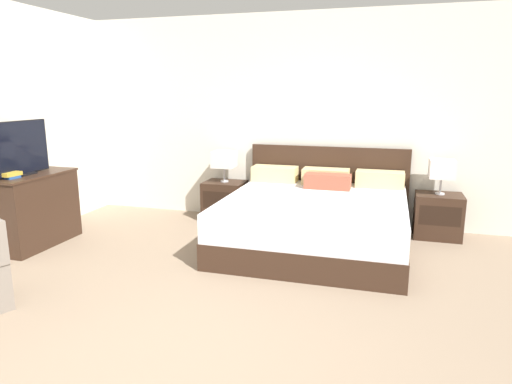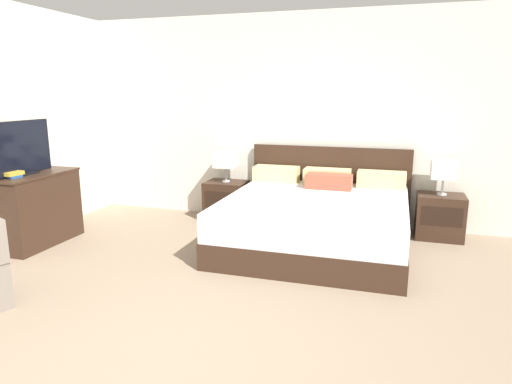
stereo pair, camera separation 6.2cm
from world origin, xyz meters
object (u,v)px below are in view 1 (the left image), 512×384
object	(u,v)px
nightstand_right	(438,216)
dresser	(32,208)
tv	(21,149)
table_lamp_left	(224,160)
table_lamp_right	(442,169)
bed	(315,219)
book_blue_cover	(7,174)
nightstand_left	(225,201)
book_red_cover	(8,177)

from	to	relation	value
nightstand_right	dresser	world-z (taller)	dresser
nightstand_right	tv	size ratio (longest dim) A/B	0.70
table_lamp_left	table_lamp_right	size ratio (longest dim) A/B	1.00
bed	dresser	bearing A→B (deg)	-164.56
dresser	book_blue_cover	distance (m)	0.54
table_lamp_right	dresser	xyz separation A→B (m)	(-4.54, -1.62, -0.41)
nightstand_left	nightstand_right	bearing A→B (deg)	0.00
bed	nightstand_left	distance (m)	1.57
bed	dresser	distance (m)	3.28
book_blue_cover	table_lamp_right	bearing A→B (deg)	22.68
nightstand_left	dresser	world-z (taller)	dresser
bed	nightstand_left	size ratio (longest dim) A/B	3.79
tv	book_blue_cover	distance (m)	0.33
table_lamp_left	table_lamp_right	distance (m)	2.77
bed	table_lamp_right	world-z (taller)	bed
nightstand_right	book_blue_cover	distance (m)	4.97
tv	book_blue_cover	world-z (taller)	tv
dresser	book_blue_cover	world-z (taller)	book_blue_cover
bed	book_red_cover	bearing A→B (deg)	-159.94
nightstand_left	table_lamp_right	bearing A→B (deg)	0.03
bed	table_lamp_right	bearing A→B (deg)	28.34
tv	dresser	bearing A→B (deg)	92.22
nightstand_right	tv	world-z (taller)	tv
nightstand_left	table_lamp_left	xyz separation A→B (m)	(0.00, 0.00, 0.58)
bed	nightstand_right	distance (m)	1.57
table_lamp_left	dresser	size ratio (longest dim) A/B	0.41
nightstand_right	table_lamp_right	xyz separation A→B (m)	(0.00, 0.00, 0.58)
table_lamp_left	bed	bearing A→B (deg)	-28.32
nightstand_right	book_red_cover	xyz separation A→B (m)	(-4.54, -1.90, 0.58)
nightstand_left	table_lamp_left	world-z (taller)	table_lamp_left
bed	book_red_cover	distance (m)	3.41
nightstand_right	book_blue_cover	world-z (taller)	book_blue_cover
table_lamp_left	tv	bearing A→B (deg)	-136.46
table_lamp_right	tv	bearing A→B (deg)	-159.64
nightstand_right	book_red_cover	distance (m)	4.96
table_lamp_left	book_red_cover	distance (m)	2.60
dresser	tv	world-z (taller)	tv
table_lamp_right	book_blue_cover	size ratio (longest dim) A/B	1.81
dresser	book_red_cover	world-z (taller)	book_red_cover
dresser	book_red_cover	distance (m)	0.51
bed	book_red_cover	world-z (taller)	bed
nightstand_left	tv	xyz separation A→B (m)	(-1.77, -1.68, 0.86)
table_lamp_left	table_lamp_right	bearing A→B (deg)	0.00
nightstand_right	book_red_cover	size ratio (longest dim) A/B	2.40
nightstand_left	book_red_cover	bearing A→B (deg)	-133.13
bed	table_lamp_left	distance (m)	1.66
book_red_cover	tv	bearing A→B (deg)	88.11
table_lamp_right	book_blue_cover	bearing A→B (deg)	-157.32
table_lamp_left	book_blue_cover	world-z (taller)	table_lamp_left
table_lamp_right	dresser	size ratio (longest dim) A/B	0.41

